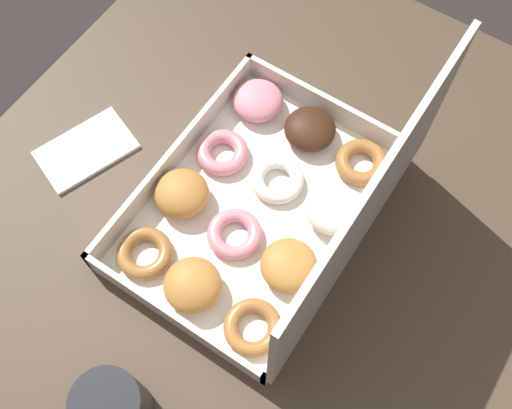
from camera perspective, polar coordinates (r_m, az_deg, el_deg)
The scene contains 5 objects.
ground_plane at distance 1.54m, azimuth -0.39°, elevation -13.92°, with size 8.00×8.00×0.00m, color #2D2826.
dining_table at distance 0.93m, azimuth -0.63°, elevation -6.37°, with size 1.05×0.87×0.74m.
donut_box at distance 0.80m, azimuth 1.71°, elevation -0.09°, with size 0.39×0.29×0.29m.
coffee_mug at distance 0.74m, azimuth -13.43°, elevation -18.34°, with size 0.08×0.08×0.10m.
paper_napkin at distance 0.93m, azimuth -15.88°, elevation 5.04°, with size 0.16×0.13×0.01m.
Camera 1 is at (0.24, 0.17, 1.51)m, focal length 42.00 mm.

